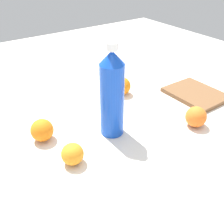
{
  "coord_description": "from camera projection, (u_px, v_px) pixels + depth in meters",
  "views": [
    {
      "loc": [
        -0.62,
        0.41,
        0.55
      ],
      "look_at": [
        -0.02,
        -0.02,
        0.08
      ],
      "focal_mm": 42.85,
      "sensor_mm": 36.0,
      "label": 1
    }
  ],
  "objects": [
    {
      "name": "cutting_board",
      "position": [
        196.0,
        94.0,
        1.13
      ],
      "size": [
        0.23,
        0.19,
        0.02
      ],
      "primitive_type": "cube",
      "rotation": [
        0.0,
        0.0,
        0.01
      ],
      "color": "brown",
      "rests_on": "ground_plane"
    },
    {
      "name": "orange_2",
      "position": [
        122.0,
        86.0,
        1.13
      ],
      "size": [
        0.08,
        0.08,
        0.08
      ],
      "primitive_type": "sphere",
      "color": "orange",
      "rests_on": "ground_plane"
    },
    {
      "name": "orange_3",
      "position": [
        196.0,
        117.0,
        0.93
      ],
      "size": [
        0.07,
        0.07,
        0.07
      ],
      "primitive_type": "sphere",
      "color": "orange",
      "rests_on": "ground_plane"
    },
    {
      "name": "orange_0",
      "position": [
        72.0,
        154.0,
        0.77
      ],
      "size": [
        0.07,
        0.07,
        0.07
      ],
      "primitive_type": "sphere",
      "color": "orange",
      "rests_on": "ground_plane"
    },
    {
      "name": "orange_1",
      "position": [
        42.0,
        130.0,
        0.86
      ],
      "size": [
        0.07,
        0.07,
        0.07
      ],
      "primitive_type": "sphere",
      "color": "orange",
      "rests_on": "ground_plane"
    },
    {
      "name": "water_bottle",
      "position": [
        112.0,
        94.0,
        0.84
      ],
      "size": [
        0.08,
        0.08,
        0.31
      ],
      "rotation": [
        0.0,
        0.0,
        0.97
      ],
      "color": "blue",
      "rests_on": "ground_plane"
    },
    {
      "name": "ground_plane",
      "position": [
        105.0,
        131.0,
        0.92
      ],
      "size": [
        2.4,
        2.4,
        0.0
      ],
      "primitive_type": "plane",
      "color": "silver"
    }
  ]
}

